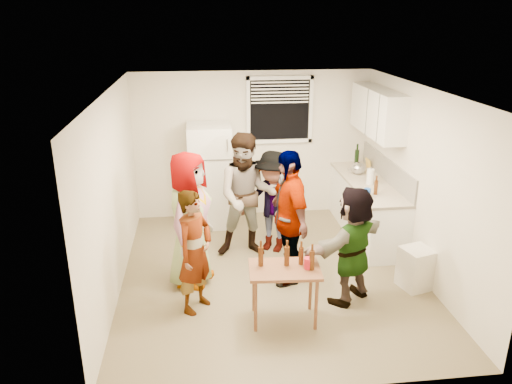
{
  "coord_description": "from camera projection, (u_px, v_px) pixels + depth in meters",
  "views": [
    {
      "loc": [
        -0.92,
        -5.99,
        3.39
      ],
      "look_at": [
        -0.19,
        0.17,
        1.15
      ],
      "focal_mm": 35.0,
      "sensor_mm": 36.0,
      "label": 1
    }
  ],
  "objects": [
    {
      "name": "kettle",
      "position": [
        358.0,
        174.0,
        8.15
      ],
      "size": [
        0.28,
        0.25,
        0.21
      ],
      "primitive_type": null,
      "rotation": [
        0.0,
        0.0,
        0.15
      ],
      "color": "silver",
      "rests_on": "countertop"
    },
    {
      "name": "countertop",
      "position": [
        368.0,
        182.0,
        7.81
      ],
      "size": [
        0.64,
        2.22,
        0.04
      ],
      "primitive_type": "cube",
      "color": "beige",
      "rests_on": "counter_lower"
    },
    {
      "name": "wine_bottle",
      "position": [
        356.0,
        166.0,
        8.55
      ],
      "size": [
        0.07,
        0.07,
        0.29
      ],
      "primitive_type": "cylinder",
      "color": "black",
      "rests_on": "countertop"
    },
    {
      "name": "refrigerator",
      "position": [
        210.0,
        176.0,
        8.23
      ],
      "size": [
        0.7,
        0.7,
        1.7
      ],
      "primitive_type": "cube",
      "color": "white",
      "rests_on": "ground"
    },
    {
      "name": "beer_bottle_table",
      "position": [
        301.0,
        264.0,
        5.7
      ],
      "size": [
        0.05,
        0.05,
        0.21
      ],
      "primitive_type": "cylinder",
      "color": "#47230C",
      "rests_on": "serving_table"
    },
    {
      "name": "guest_orange",
      "position": [
        349.0,
        299.0,
        6.27
      ],
      "size": [
        1.99,
        2.02,
        0.44
      ],
      "primitive_type": "imported",
      "rotation": [
        0.0,
        0.0,
        3.77
      ],
      "color": "#D08842",
      "rests_on": "ground"
    },
    {
      "name": "counter_lower",
      "position": [
        366.0,
        209.0,
        7.96
      ],
      "size": [
        0.6,
        2.2,
        0.86
      ],
      "primitive_type": "cube",
      "color": "white",
      "rests_on": "ground"
    },
    {
      "name": "paper_towel",
      "position": [
        370.0,
        184.0,
        7.68
      ],
      "size": [
        0.11,
        0.11,
        0.24
      ],
      "primitive_type": "cylinder",
      "color": "white",
      "rests_on": "countertop"
    },
    {
      "name": "blue_cup",
      "position": [
        367.0,
        197.0,
        7.13
      ],
      "size": [
        0.1,
        0.1,
        0.13
      ],
      "primitive_type": "cylinder",
      "color": "blue",
      "rests_on": "countertop"
    },
    {
      "name": "guest_stripe",
      "position": [
        197.0,
        307.0,
        6.08
      ],
      "size": [
        1.54,
        1.34,
        0.36
      ],
      "primitive_type": "imported",
      "rotation": [
        0.0,
        0.0,
        0.93
      ],
      "color": "#141933",
      "rests_on": "ground"
    },
    {
      "name": "serving_table",
      "position": [
        284.0,
        319.0,
        5.84
      ],
      "size": [
        0.84,
        0.59,
        0.68
      ],
      "primitive_type": null,
      "rotation": [
        0.0,
        0.0,
        -0.07
      ],
      "color": "brown",
      "rests_on": "ground"
    },
    {
      "name": "guest_back_left",
      "position": [
        248.0,
        253.0,
        7.44
      ],
      "size": [
        1.01,
        1.89,
        0.69
      ],
      "primitive_type": "imported",
      "rotation": [
        0.0,
        0.0,
        -0.07
      ],
      "color": "brown",
      "rests_on": "ground"
    },
    {
      "name": "guest_grey",
      "position": [
        193.0,
        281.0,
        6.68
      ],
      "size": [
        1.99,
        1.51,
        0.57
      ],
      "primitive_type": "imported",
      "rotation": [
        0.0,
        0.0,
        1.16
      ],
      "color": "gray",
      "rests_on": "ground"
    },
    {
      "name": "guest_black",
      "position": [
        287.0,
        278.0,
        6.74
      ],
      "size": [
        1.96,
        1.36,
        0.44
      ],
      "primitive_type": "imported",
      "rotation": [
        0.0,
        0.0,
        -1.39
      ],
      "color": "black",
      "rests_on": "ground"
    },
    {
      "name": "room",
      "position": [
        271.0,
        274.0,
        6.84
      ],
      "size": [
        4.0,
        4.5,
        2.5
      ],
      "primitive_type": null,
      "color": "silver",
      "rests_on": "ground"
    },
    {
      "name": "red_cup",
      "position": [
        308.0,
        268.0,
        5.61
      ],
      "size": [
        0.1,
        0.1,
        0.13
      ],
      "primitive_type": "cylinder",
      "color": "red",
      "rests_on": "serving_table"
    },
    {
      "name": "trash_bin",
      "position": [
        416.0,
        270.0,
        6.45
      ],
      "size": [
        0.46,
        0.46,
        0.54
      ],
      "primitive_type": "cube",
      "rotation": [
        0.0,
        0.0,
        0.28
      ],
      "color": "silver",
      "rests_on": "ground"
    },
    {
      "name": "beer_bottle_counter",
      "position": [
        375.0,
        194.0,
        7.23
      ],
      "size": [
        0.06,
        0.06,
        0.21
      ],
      "primitive_type": "cylinder",
      "color": "#47230C",
      "rests_on": "countertop"
    },
    {
      "name": "window",
      "position": [
        280.0,
        110.0,
        8.33
      ],
      "size": [
        1.12,
        0.1,
        1.06
      ],
      "primitive_type": null,
      "color": "white",
      "rests_on": "room"
    },
    {
      "name": "backsplash",
      "position": [
        387.0,
        170.0,
        7.77
      ],
      "size": [
        0.03,
        2.2,
        0.36
      ],
      "primitive_type": "cube",
      "color": "beige",
      "rests_on": "countertop"
    },
    {
      "name": "picture_frame",
      "position": [
        368.0,
        163.0,
        8.43
      ],
      "size": [
        0.02,
        0.19,
        0.16
      ],
      "primitive_type": "cube",
      "color": "#F6BF47",
      "rests_on": "countertop"
    },
    {
      "name": "guest_back_right",
      "position": [
        272.0,
        249.0,
        7.58
      ],
      "size": [
        1.64,
        1.83,
        0.57
      ],
      "primitive_type": "imported",
      "rotation": [
        0.0,
        0.0,
        -0.54
      ],
      "color": "#3E3F44",
      "rests_on": "ground"
    },
    {
      "name": "upper_cabinets",
      "position": [
        378.0,
        112.0,
        7.64
      ],
      "size": [
        0.34,
        1.6,
        0.7
      ],
      "primitive_type": "cube",
      "color": "white",
      "rests_on": "room"
    }
  ]
}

